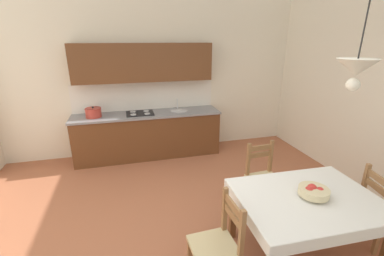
% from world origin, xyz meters
% --- Properties ---
extents(ground_plane, '(6.44, 6.01, 0.10)m').
position_xyz_m(ground_plane, '(0.00, 0.00, -0.05)').
color(ground_plane, '#A86042').
extents(wall_back, '(6.44, 0.12, 4.06)m').
position_xyz_m(wall_back, '(0.00, 2.77, 2.03)').
color(wall_back, silver).
rests_on(wall_back, ground_plane).
extents(kitchen_cabinetry, '(2.84, 0.63, 2.20)m').
position_xyz_m(kitchen_cabinetry, '(-0.22, 2.43, 0.86)').
color(kitchen_cabinetry, brown).
rests_on(kitchen_cabinetry, ground_plane).
extents(dining_table, '(1.46, 1.11, 0.75)m').
position_xyz_m(dining_table, '(1.10, -0.65, 0.64)').
color(dining_table, brown).
rests_on(dining_table, ground_plane).
extents(dining_chair_kitchen_side, '(0.44, 0.44, 0.93)m').
position_xyz_m(dining_chair_kitchen_side, '(1.16, 0.28, 0.44)').
color(dining_chair_kitchen_side, '#D1BC89').
rests_on(dining_chair_kitchen_side, ground_plane).
extents(dining_chair_window_side, '(0.50, 0.50, 0.93)m').
position_xyz_m(dining_chair_window_side, '(2.10, -0.70, 0.44)').
color(dining_chair_window_side, '#D1BC89').
rests_on(dining_chair_window_side, ground_plane).
extents(dining_chair_tv_side, '(0.44, 0.44, 0.93)m').
position_xyz_m(dining_chair_tv_side, '(0.11, -0.73, 0.44)').
color(dining_chair_tv_side, '#D1BC89').
rests_on(dining_chair_tv_side, ground_plane).
extents(fruit_bowl, '(0.30, 0.30, 0.12)m').
position_xyz_m(fruit_bowl, '(1.15, -0.66, 0.81)').
color(fruit_bowl, beige).
rests_on(fruit_bowl, dining_table).
extents(pendant_lamp, '(0.32, 0.32, 0.80)m').
position_xyz_m(pendant_lamp, '(1.22, -0.80, 2.04)').
color(pendant_lamp, black).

